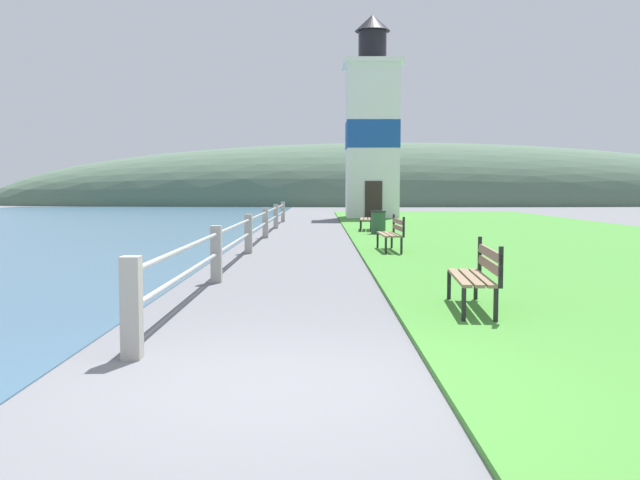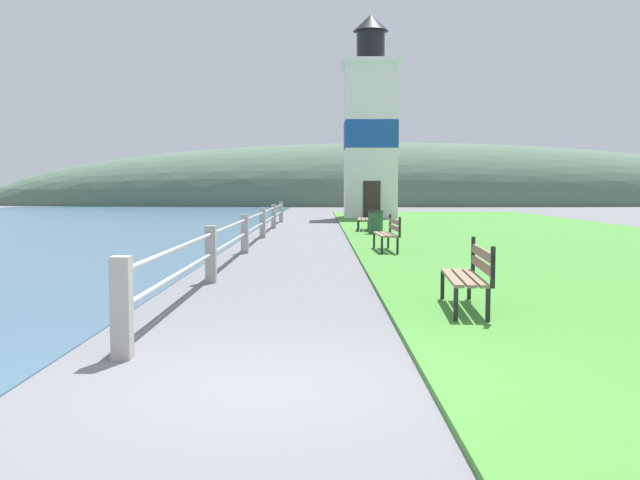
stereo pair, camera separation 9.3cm
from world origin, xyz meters
name	(u,v)px [view 2 (the right image)]	position (x,y,z in m)	size (l,w,h in m)	color
ground_plane	(254,388)	(0.00, 0.00, 0.00)	(160.00, 160.00, 0.00)	slate
grass_verge	(539,239)	(7.42, 16.76, 0.03)	(12.00, 50.27, 0.06)	#428433
seawall_railing	(256,225)	(-1.32, 14.74, 0.57)	(0.18, 27.67, 0.97)	#A8A399
park_bench_near	(472,272)	(2.48, 3.42, 0.54)	(0.60, 1.76, 0.94)	#846B51
park_bench_midway	(390,232)	(2.26, 12.02, 0.54)	(0.53, 1.83, 0.94)	#846B51
park_bench_far	(367,217)	(2.25, 20.84, 0.54)	(0.61, 2.01, 0.94)	#846B51
lighthouse	(372,131)	(3.24, 32.81, 4.69)	(3.13, 3.13, 10.80)	white
trash_bin	(377,223)	(2.46, 18.77, 0.42)	(0.54, 0.54, 0.84)	#2D5138
distant_hillside	(398,205)	(8.00, 63.51, 0.00)	(80.00, 16.00, 12.00)	#4C6651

